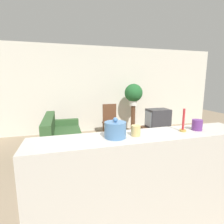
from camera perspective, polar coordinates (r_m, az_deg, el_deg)
ground_plane at (r=2.82m, az=3.90°, el=-25.26°), size 14.00×14.00×0.00m
wall_back at (r=5.65m, az=-7.78°, el=7.21°), size 9.00×0.06×2.70m
couch at (r=4.21m, az=-16.06°, el=-8.67°), size 0.80×1.65×0.85m
tv_stand at (r=4.89m, az=14.53°, el=-7.14°), size 0.81×0.54×0.41m
television at (r=4.77m, az=14.70°, el=-1.97°), size 0.57×0.41×0.49m
wooden_chair at (r=4.94m, az=-0.47°, el=-2.64°), size 0.44×0.44×0.98m
plant_stand at (r=5.61m, az=6.86°, el=-2.27°), size 0.14×0.14×0.86m
potted_plant at (r=5.49m, az=7.04°, el=6.07°), size 0.56×0.56×0.68m
foreground_counter at (r=2.04m, az=10.46°, el=-22.16°), size 2.31×0.44×1.10m
decorative_bowl at (r=1.67m, az=1.08°, el=-5.78°), size 0.21×0.21×0.20m
candle_jar at (r=1.75m, az=7.75°, el=-6.02°), size 0.09×0.09×0.10m
candlestick at (r=2.01m, az=22.22°, el=-3.66°), size 0.07×0.07×0.25m
coffee_tin at (r=2.13m, az=26.04°, el=-3.81°), size 0.11×0.11×0.12m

